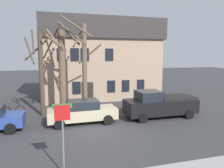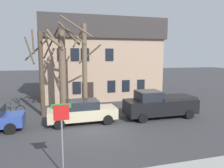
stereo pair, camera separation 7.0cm
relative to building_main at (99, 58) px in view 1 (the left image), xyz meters
The scene contains 9 objects.
ground_plane 12.84m from the building_main, 102.94° to the right, with size 120.00×120.00×0.00m, color #38383A.
building_main is the anchor object (origin of this frame).
tree_bare_near 9.40m from the building_main, 130.36° to the right, with size 2.76×2.66×6.95m.
tree_bare_mid 7.98m from the building_main, 124.75° to the right, with size 2.85×2.71×7.18m.
tree_bare_far 7.99m from the building_main, 110.80° to the right, with size 3.27×3.29×7.64m.
car_beige_sedan 10.93m from the building_main, 108.78° to the right, with size 4.76×2.02×1.63m.
pickup_truck_black 10.79m from the building_main, 75.43° to the right, with size 5.50×2.27×2.08m.
street_sign_pole 16.97m from the building_main, 107.06° to the right, with size 0.76×0.07×2.88m.
bicycle_leaning 11.19m from the building_main, 143.56° to the right, with size 1.73×0.38×1.03m.
Camera 1 is at (-2.50, -12.35, 4.70)m, focal length 33.77 mm.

